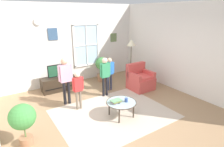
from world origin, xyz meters
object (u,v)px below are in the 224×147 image
person_red_shirt (78,86)px  person_blue_shirt (110,70)px  television (57,71)px  person_pink_shirt (65,76)px  potted_plant_by_window (102,67)px  armchair (140,80)px  potted_plant_corner (23,119)px  floor_lamp (131,47)px  book_stack (116,101)px  coffee_table (121,103)px  tv_stand (58,84)px  person_green_shirt (105,72)px  remote_near_books (117,102)px  cup (126,100)px

person_red_shirt → person_blue_shirt: 1.57m
television → person_pink_shirt: bearing=-96.1°
television → potted_plant_by_window: bearing=-1.2°
television → person_red_shirt: size_ratio=0.59×
armchair → person_pink_shirt: 2.61m
armchair → potted_plant_by_window: bearing=117.0°
television → potted_plant_corner: size_ratio=0.70×
potted_plant_corner → floor_lamp: size_ratio=0.55×
television → person_pink_shirt: 1.15m
person_pink_shirt → armchair: bearing=-6.9°
person_red_shirt → book_stack: bearing=-55.9°
coffee_table → book_stack: size_ratio=2.79×
book_stack → person_red_shirt: (-0.61, 0.91, 0.23)m
tv_stand → potted_plant_corner: (-1.46, -2.37, 0.36)m
television → floor_lamp: bearing=-18.8°
potted_plant_by_window → potted_plant_corner: size_ratio=1.04×
person_red_shirt → person_green_shirt: size_ratio=0.86×
potted_plant_corner → floor_lamp: (3.92, 1.53, 0.78)m
person_green_shirt → remote_near_books: bearing=-107.9°
person_green_shirt → person_pink_shirt: size_ratio=0.91×
person_red_shirt → person_green_shirt: person_green_shirt is taller
potted_plant_by_window → potted_plant_corner: 3.92m
coffee_table → potted_plant_by_window: bearing=70.0°
cup → person_pink_shirt: bearing=124.5°
television → potted_plant_corner: 2.78m
cup → person_red_shirt: bearing=130.3°
coffee_table → person_green_shirt: (0.31, 1.29, 0.40)m
tv_stand → armchair: bearing=-30.8°
television → person_green_shirt: person_green_shirt is taller
television → person_green_shirt: (1.09, -1.27, 0.08)m
remote_near_books → cup: bearing=-22.8°
tv_stand → armchair: armchair is taller
tv_stand → floor_lamp: (2.47, -0.84, 1.14)m
remote_near_books → floor_lamp: (1.78, 1.68, 0.96)m
television → armchair: bearing=-30.7°
television → coffee_table: (0.79, -2.55, -0.32)m
television → person_green_shirt: size_ratio=0.50×
tv_stand → remote_near_books: 2.62m
television → cup: bearing=-71.0°
person_red_shirt → potted_plant_by_window: size_ratio=1.14×
armchair → cup: bearing=-142.2°
person_red_shirt → person_blue_shirt: (1.43, 0.64, 0.04)m
cup → floor_lamp: size_ratio=0.06×
television → cup: 2.77m
armchair → person_red_shirt: (-2.37, -0.16, 0.35)m
potted_plant_corner → floor_lamp: bearing=21.3°
person_pink_shirt → potted_plant_by_window: (1.82, 1.09, -0.29)m
tv_stand → book_stack: book_stack is taller
tv_stand → person_pink_shirt: 1.30m
armchair → floor_lamp: floor_lamp is taller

